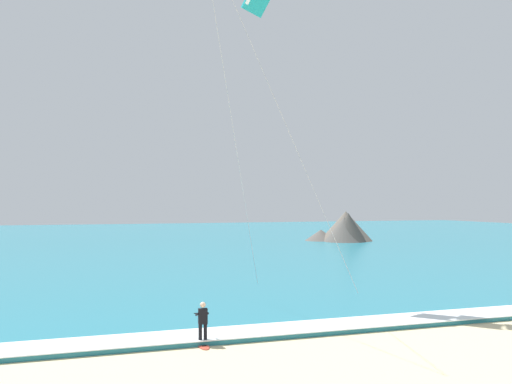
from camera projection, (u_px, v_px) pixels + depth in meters
name	position (u px, v px, depth m)	size (l,w,h in m)	color
sea	(121.00, 241.00, 79.15)	(200.00, 120.00, 0.20)	teal
surf_foam	(257.00, 330.00, 23.31)	(200.00, 2.19, 0.04)	white
surfboard	(203.00, 345.00, 21.65)	(0.48, 1.41, 0.09)	#E04C38
kitesurfer	(203.00, 321.00, 21.68)	(0.55, 0.53, 1.69)	black
headland_right	(344.00, 228.00, 77.13)	(9.44, 8.48, 4.30)	#56514C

